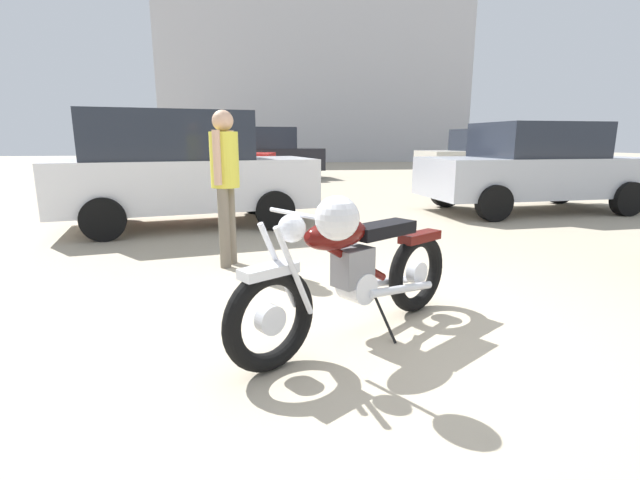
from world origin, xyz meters
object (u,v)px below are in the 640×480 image
silver_sedan_mid (182,168)px  blue_hatchback_right (183,160)px  bystander (225,172)px  dark_sedan_left (263,153)px  pale_sedan_back (534,168)px  vintage_motorcycle (352,271)px  white_estate_far (489,157)px

silver_sedan_mid → blue_hatchback_right: bearing=86.8°
bystander → dark_sedan_left: (1.17, 11.31, -0.10)m
pale_sedan_back → dark_sedan_left: size_ratio=1.05×
vintage_motorcycle → pale_sedan_back: pale_sedan_back is taller
white_estate_far → silver_sedan_mid: silver_sedan_mid is taller
dark_sedan_left → silver_sedan_mid: size_ratio=0.99×
vintage_motorcycle → dark_sedan_left: size_ratio=0.45×
blue_hatchback_right → bystander: bearing=-69.4°
white_estate_far → dark_sedan_left: size_ratio=1.04×
white_estate_far → pale_sedan_back: same height
silver_sedan_mid → dark_sedan_left: bearing=69.3°
pale_sedan_back → silver_sedan_mid: (-6.43, -0.31, 0.08)m
bystander → pale_sedan_back: size_ratio=0.39×
bystander → pale_sedan_back: 6.41m
bystander → pale_sedan_back: pale_sedan_back is taller
blue_hatchback_right → dark_sedan_left: 5.86m
pale_sedan_back → dark_sedan_left: dark_sedan_left is taller
blue_hatchback_right → pale_sedan_back: bearing=-13.2°
bystander → white_estate_far: bearing=66.9°
vintage_motorcycle → white_estate_far: bearing=-156.2°
vintage_motorcycle → silver_sedan_mid: (-1.54, 4.66, 0.43)m
vintage_motorcycle → white_estate_far: white_estate_far is taller
dark_sedan_left → silver_sedan_mid: same height
dark_sedan_left → blue_hatchback_right: bearing=-117.7°
white_estate_far → silver_sedan_mid: 10.01m
vintage_motorcycle → silver_sedan_mid: size_ratio=0.45×
dark_sedan_left → pale_sedan_back: bearing=-67.4°
bystander → dark_sedan_left: bearing=105.8°
blue_hatchback_right → pale_sedan_back: blue_hatchback_right is taller
blue_hatchback_right → pale_sedan_back: size_ratio=0.98×
bystander → blue_hatchback_right: size_ratio=0.40×
white_estate_far → blue_hatchback_right: bearing=13.5°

